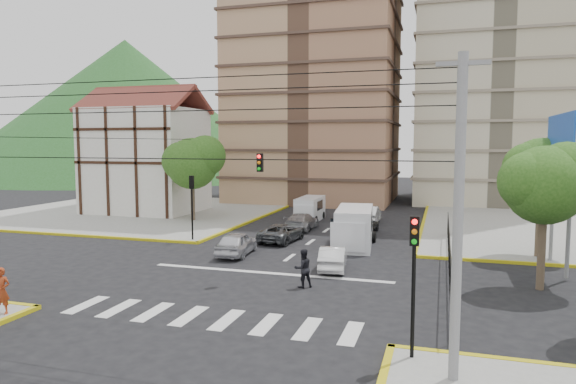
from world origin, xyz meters
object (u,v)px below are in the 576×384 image
at_px(car_silver_front_left, 237,243).
at_px(pedestrian_crosswalk, 303,268).
at_px(traffic_light_se, 414,263).
at_px(van_right_lane, 354,229).
at_px(car_white_front_right, 333,258).
at_px(van_left_lane, 309,209).
at_px(traffic_light_nw, 192,197).
at_px(pedestrian_sw_corner, 1,291).

relative_size(car_silver_front_left, pedestrian_crosswalk, 2.31).
relative_size(traffic_light_se, van_right_lane, 0.75).
bearing_deg(car_white_front_right, traffic_light_se, 105.58).
height_order(van_left_lane, pedestrian_crosswalk, van_left_lane).
xyz_separation_m(traffic_light_nw, pedestrian_crosswalk, (10.21, -8.63, -2.20)).
bearing_deg(van_left_lane, car_white_front_right, -71.28).
relative_size(van_left_lane, car_white_front_right, 1.17).
xyz_separation_m(car_silver_front_left, pedestrian_sw_corner, (-4.38, -13.03, 0.34)).
distance_m(traffic_light_se, pedestrian_crosswalk, 9.08).
relative_size(traffic_light_nw, car_white_front_right, 1.14).
height_order(traffic_light_nw, van_left_lane, traffic_light_nw).
bearing_deg(van_right_lane, car_silver_front_left, -152.34).
xyz_separation_m(traffic_light_se, pedestrian_sw_corner, (-15.45, -0.46, -2.06)).
xyz_separation_m(car_silver_front_left, car_white_front_right, (6.31, -1.78, -0.08)).
distance_m(traffic_light_nw, car_silver_front_left, 5.96).
height_order(traffic_light_se, traffic_light_nw, same).
height_order(van_right_lane, car_white_front_right, van_right_lane).
bearing_deg(car_silver_front_left, pedestrian_crosswalk, 130.99).
height_order(car_silver_front_left, car_white_front_right, car_silver_front_left).
distance_m(van_right_lane, car_silver_front_left, 7.72).
xyz_separation_m(van_right_lane, car_white_front_right, (-0.08, -6.09, -0.60)).
bearing_deg(traffic_light_se, car_silver_front_left, 131.38).
relative_size(traffic_light_nw, pedestrian_sw_corner, 2.43).
height_order(traffic_light_se, pedestrian_crosswalk, traffic_light_se).
relative_size(traffic_light_se, car_white_front_right, 1.14).
xyz_separation_m(van_left_lane, car_white_front_right, (5.56, -16.40, -0.35)).
bearing_deg(traffic_light_nw, car_silver_front_left, -33.81).
height_order(car_silver_front_left, pedestrian_sw_corner, pedestrian_sw_corner).
xyz_separation_m(traffic_light_nw, car_silver_front_left, (4.53, -3.04, -2.40)).
bearing_deg(van_right_lane, pedestrian_crosswalk, -100.41).
distance_m(traffic_light_nw, van_right_lane, 11.15).
relative_size(traffic_light_nw, van_right_lane, 0.75).
xyz_separation_m(van_right_lane, pedestrian_sw_corner, (-10.77, -17.34, -0.18)).
bearing_deg(pedestrian_crosswalk, traffic_light_nw, -79.81).
xyz_separation_m(car_white_front_right, pedestrian_crosswalk, (-0.63, -3.81, 0.28)).
distance_m(car_silver_front_left, car_white_front_right, 6.56).
bearing_deg(pedestrian_crosswalk, pedestrian_sw_corner, -3.16).
bearing_deg(car_silver_front_left, pedestrian_sw_corner, 66.95).
distance_m(traffic_light_nw, van_left_lane, 12.91).
distance_m(van_right_lane, van_left_lane, 11.76).
relative_size(van_left_lane, pedestrian_crosswalk, 2.48).
bearing_deg(car_white_front_right, pedestrian_sw_corner, 38.22).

